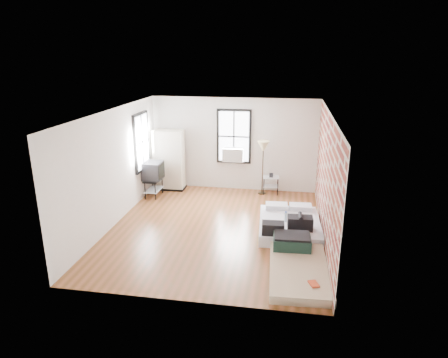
% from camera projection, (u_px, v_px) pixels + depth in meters
% --- Properties ---
extents(ground, '(6.00, 6.00, 0.00)m').
position_uv_depth(ground, '(216.00, 228.00, 9.66)').
color(ground, brown).
rests_on(ground, ground).
extents(room_shell, '(5.02, 6.02, 2.80)m').
position_uv_depth(room_shell, '(228.00, 155.00, 9.43)').
color(room_shell, silver).
rests_on(room_shell, ground).
extents(mattress_main, '(1.52, 1.99, 0.62)m').
position_uv_depth(mattress_main, '(289.00, 224.00, 9.46)').
color(mattress_main, white).
rests_on(mattress_main, ground).
extents(mattress_bare, '(1.20, 2.14, 0.45)m').
position_uv_depth(mattress_bare, '(297.00, 263.00, 7.80)').
color(mattress_bare, '#C5B38E').
rests_on(mattress_bare, ground).
extents(wardrobe, '(0.93, 0.54, 1.84)m').
position_uv_depth(wardrobe, '(169.00, 160.00, 12.17)').
color(wardrobe, black).
rests_on(wardrobe, ground).
extents(side_table, '(0.49, 0.40, 0.62)m').
position_uv_depth(side_table, '(271.00, 180.00, 11.90)').
color(side_table, black).
rests_on(side_table, ground).
extents(floor_lamp, '(0.34, 0.34, 1.61)m').
position_uv_depth(floor_lamp, '(263.00, 149.00, 11.58)').
color(floor_lamp, '#2F220F').
rests_on(floor_lamp, ground).
extents(tv_stand, '(0.53, 0.74, 1.04)m').
position_uv_depth(tv_stand, '(153.00, 172.00, 11.57)').
color(tv_stand, black).
rests_on(tv_stand, ground).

